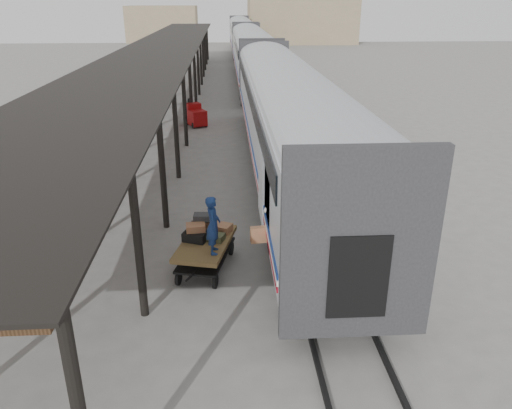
{
  "coord_description": "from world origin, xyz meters",
  "views": [
    {
      "loc": [
        0.71,
        -12.25,
        7.03
      ],
      "look_at": [
        1.5,
        0.66,
        1.7
      ],
      "focal_mm": 35.0,
      "sensor_mm": 36.0,
      "label": 1
    }
  ],
  "objects": [
    {
      "name": "baggage_cart",
      "position": [
        0.07,
        0.12,
        0.65
      ],
      "size": [
        1.78,
        2.63,
        0.86
      ],
      "rotation": [
        0.0,
        0.0,
        -0.24
      ],
      "color": "brown",
      "rests_on": "ground"
    },
    {
      "name": "pedestrian",
      "position": [
        -1.45,
        18.15,
        0.75
      ],
      "size": [
        0.91,
        0.42,
        1.51
      ],
      "primitive_type": "imported",
      "rotation": [
        0.0,
        0.0,
        3.08
      ],
      "color": "black",
      "rests_on": "ground"
    },
    {
      "name": "canopy",
      "position": [
        -3.4,
        24.0,
        4.0
      ],
      "size": [
        4.9,
        64.3,
        4.15
      ],
      "color": "#422B19",
      "rests_on": "ground"
    },
    {
      "name": "building_far",
      "position": [
        14.0,
        78.0,
        4.0
      ],
      "size": [
        18.0,
        10.0,
        8.0
      ],
      "primitive_type": "cube",
      "color": "tan",
      "rests_on": "ground"
    },
    {
      "name": "luggage_tug",
      "position": [
        -1.09,
        17.43,
        0.59
      ],
      "size": [
        1.41,
        1.7,
        1.3
      ],
      "rotation": [
        0.0,
        0.0,
        0.43
      ],
      "color": "maroon",
      "rests_on": "ground"
    },
    {
      "name": "rails",
      "position": [
        3.2,
        34.0,
        0.06
      ],
      "size": [
        1.54,
        150.0,
        0.12
      ],
      "color": "black",
      "rests_on": "ground"
    },
    {
      "name": "ground",
      "position": [
        0.0,
        0.0,
        0.0
      ],
      "size": [
        160.0,
        160.0,
        0.0
      ],
      "primitive_type": "plane",
      "color": "slate",
      "rests_on": "ground"
    },
    {
      "name": "building_left",
      "position": [
        -10.0,
        82.0,
        3.0
      ],
      "size": [
        12.0,
        8.0,
        6.0
      ],
      "primitive_type": "cube",
      "color": "tan",
      "rests_on": "ground"
    },
    {
      "name": "train",
      "position": [
        3.19,
        33.79,
        2.69
      ],
      "size": [
        3.45,
        76.01,
        4.01
      ],
      "color": "silver",
      "rests_on": "ground"
    },
    {
      "name": "suitcase_stack",
      "position": [
        0.04,
        0.5,
        1.05
      ],
      "size": [
        1.43,
        1.19,
        0.59
      ],
      "rotation": [
        0.0,
        0.0,
        -0.24
      ],
      "color": "#313234",
      "rests_on": "baggage_cart"
    },
    {
      "name": "porter",
      "position": [
        0.32,
        -0.53,
        1.65
      ],
      "size": [
        0.39,
        0.58,
        1.57
      ],
      "primitive_type": "imported",
      "rotation": [
        0.0,
        0.0,
        1.59
      ],
      "color": "navy",
      "rests_on": "baggage_cart"
    }
  ]
}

